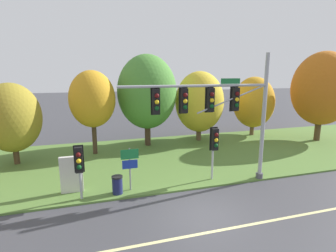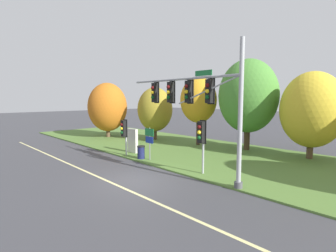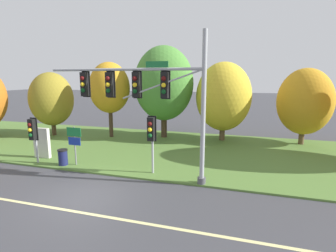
# 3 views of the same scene
# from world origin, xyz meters

# --- Properties ---
(ground_plane) EXTENTS (160.00, 160.00, 0.00)m
(ground_plane) POSITION_xyz_m (0.00, 0.00, 0.00)
(ground_plane) COLOR #3D3D42
(lane_stripe) EXTENTS (36.00, 0.16, 0.01)m
(lane_stripe) POSITION_xyz_m (0.00, -1.20, 0.00)
(lane_stripe) COLOR beige
(lane_stripe) RESTS_ON ground
(grass_verge) EXTENTS (48.00, 11.50, 0.10)m
(grass_verge) POSITION_xyz_m (0.00, 8.25, 0.05)
(grass_verge) COLOR #517533
(grass_verge) RESTS_ON ground
(traffic_signal_mast) EXTENTS (8.23, 0.49, 7.10)m
(traffic_signal_mast) POSITION_xyz_m (2.00, 2.70, 4.40)
(traffic_signal_mast) COLOR #9EA0A5
(traffic_signal_mast) RESTS_ON grass_verge
(pedestrian_signal_near_kerb) EXTENTS (0.46, 0.55, 2.73)m
(pedestrian_signal_near_kerb) POSITION_xyz_m (-5.18, 2.81, 2.02)
(pedestrian_signal_near_kerb) COLOR #9EA0A5
(pedestrian_signal_near_kerb) RESTS_ON grass_verge
(pedestrian_signal_further_along) EXTENTS (0.46, 0.55, 3.09)m
(pedestrian_signal_further_along) POSITION_xyz_m (2.00, 3.20, 2.33)
(pedestrian_signal_further_along) COLOR #9EA0A5
(pedestrian_signal_further_along) RESTS_ON grass_verge
(route_sign_post) EXTENTS (0.92, 0.08, 2.26)m
(route_sign_post) POSITION_xyz_m (-2.73, 3.28, 1.61)
(route_sign_post) COLOR slate
(route_sign_post) RESTS_ON grass_verge
(tree_nearest_road) EXTENTS (4.29, 4.29, 6.02)m
(tree_nearest_road) POSITION_xyz_m (-14.49, 6.89, 3.42)
(tree_nearest_road) COLOR brown
(tree_nearest_road) RESTS_ON grass_verge
(tree_left_of_mast) EXTENTS (3.65, 3.65, 5.44)m
(tree_left_of_mast) POSITION_xyz_m (-9.49, 9.55, 3.25)
(tree_left_of_mast) COLOR #4C3823
(tree_left_of_mast) RESTS_ON grass_verge
(tree_behind_signpost) EXTENTS (3.35, 3.35, 6.25)m
(tree_behind_signpost) POSITION_xyz_m (-4.34, 10.42, 4.23)
(tree_behind_signpost) COLOR #423021
(tree_behind_signpost) RESTS_ON grass_verge
(tree_mid_verge) EXTENTS (4.86, 4.86, 7.54)m
(tree_mid_verge) POSITION_xyz_m (0.01, 11.60, 4.59)
(tree_mid_verge) COLOR #423021
(tree_mid_verge) RESTS_ON grass_verge
(tree_tall_centre) EXTENTS (4.31, 4.31, 6.20)m
(tree_tall_centre) POSITION_xyz_m (4.84, 11.93, 3.60)
(tree_tall_centre) COLOR brown
(tree_tall_centre) RESTS_ON grass_verge
(info_kiosk) EXTENTS (1.10, 0.24, 1.90)m
(info_kiosk) POSITION_xyz_m (-5.64, 3.91, 1.04)
(info_kiosk) COLOR beige
(info_kiosk) RESTS_ON grass_verge
(trash_bin) EXTENTS (0.56, 0.56, 0.93)m
(trash_bin) POSITION_xyz_m (-3.43, 3.06, 0.57)
(trash_bin) COLOR #191E4C
(trash_bin) RESTS_ON grass_verge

